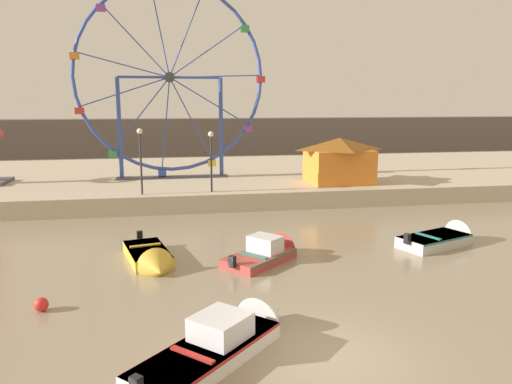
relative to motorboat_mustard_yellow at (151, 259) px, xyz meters
name	(u,v)px	position (x,y,z in m)	size (l,w,h in m)	color
ground_plane	(332,357)	(4.77, -8.09, -0.25)	(240.00, 240.00, 0.00)	gray
quay_promenade	(221,178)	(4.77, 18.71, 0.29)	(110.00, 19.77, 1.08)	#B7A88E
distant_town_skyline	(202,137)	(4.77, 40.61, 1.95)	(140.00, 3.00, 4.40)	#564C47
motorboat_mustard_yellow	(151,259)	(0.00, 0.00, 0.00)	(2.36, 4.38, 1.43)	gold
motorboat_white_red_stripe	(233,335)	(2.37, -7.05, 0.06)	(4.98, 5.05, 1.57)	silver
motorboat_faded_red	(271,251)	(4.89, 0.13, 0.03)	(3.97, 3.79, 1.59)	#B24238
motorboat_pale_grey	(446,238)	(13.21, 0.79, 0.02)	(4.47, 2.96, 1.50)	silver
ferris_wheel_blue_frame	(170,80)	(1.00, 15.98, 7.58)	(13.12, 1.20, 13.44)	#334CA8
carnival_booth_orange_canopy	(339,159)	(11.88, 11.79, 2.39)	(4.54, 3.73, 2.99)	orange
promenade_lamp_near	(211,152)	(3.27, 9.94, 3.22)	(0.32, 0.32, 3.60)	#2D2D33
promenade_lamp_far	(140,151)	(-0.80, 9.75, 3.34)	(0.32, 0.32, 3.83)	#2D2D33
mooring_buoy_orange	(41,304)	(-3.22, -3.83, -0.03)	(0.44, 0.44, 0.44)	red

